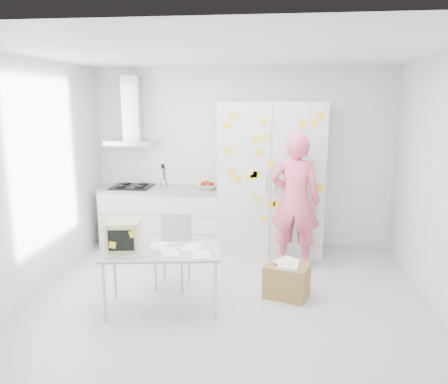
# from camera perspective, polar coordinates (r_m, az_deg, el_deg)

# --- Properties ---
(floor) EXTENTS (4.50, 4.00, 0.02)m
(floor) POSITION_cam_1_polar(r_m,az_deg,el_deg) (5.15, 0.51, -13.77)
(floor) COLOR silver
(floor) RESTS_ON ground
(walls) EXTENTS (4.52, 4.01, 2.70)m
(walls) POSITION_cam_1_polar(r_m,az_deg,el_deg) (5.43, 1.34, 2.66)
(walls) COLOR white
(walls) RESTS_ON ground
(ceiling) EXTENTS (4.50, 4.00, 0.02)m
(ceiling) POSITION_cam_1_polar(r_m,az_deg,el_deg) (4.67, 0.58, 17.78)
(ceiling) COLOR white
(ceiling) RESTS_ON walls
(counter_run) EXTENTS (1.84, 0.63, 1.28)m
(counter_run) POSITION_cam_1_polar(r_m,az_deg,el_deg) (6.77, -8.09, -3.19)
(counter_run) COLOR white
(counter_run) RESTS_ON ground
(range_hood) EXTENTS (0.70, 0.48, 1.01)m
(range_hood) POSITION_cam_1_polar(r_m,az_deg,el_deg) (6.80, -11.91, 9.44)
(range_hood) COLOR silver
(range_hood) RESTS_ON walls
(tall_cabinet) EXTENTS (1.50, 0.68, 2.20)m
(tall_cabinet) POSITION_cam_1_polar(r_m,az_deg,el_deg) (6.39, 6.14, 1.74)
(tall_cabinet) COLOR silver
(tall_cabinet) RESTS_ON ground
(person) EXTENTS (0.74, 0.55, 1.83)m
(person) POSITION_cam_1_polar(r_m,az_deg,el_deg) (5.87, 9.28, -1.13)
(person) COLOR #F35E82
(person) RESTS_ON ground
(desk) EXTENTS (1.31, 0.79, 0.98)m
(desk) POSITION_cam_1_polar(r_m,az_deg,el_deg) (4.73, -11.16, -6.53)
(desk) COLOR #AFB3BB
(desk) RESTS_ON ground
(chair) EXTENTS (0.42, 0.42, 0.88)m
(chair) POSITION_cam_1_polar(r_m,az_deg,el_deg) (5.34, -6.56, -7.04)
(chair) COLOR #AEAEAB
(chair) RESTS_ON ground
(cardboard_box) EXTENTS (0.57, 0.50, 0.42)m
(cardboard_box) POSITION_cam_1_polar(r_m,az_deg,el_deg) (5.17, 8.20, -11.30)
(cardboard_box) COLOR #9D7844
(cardboard_box) RESTS_ON ground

